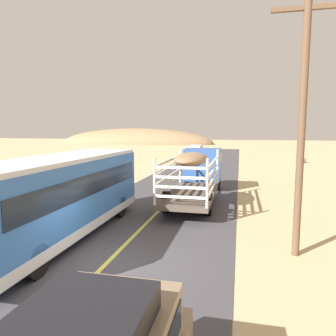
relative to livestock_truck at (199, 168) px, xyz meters
name	(u,v)px	position (x,y,z in m)	size (l,w,h in m)	color
ground_plane	(105,265)	(-1.53, -11.05, -1.79)	(240.00, 240.00, 0.00)	tan
road_surface	(105,265)	(-1.53, -11.05, -1.78)	(8.00, 120.00, 0.02)	#423F44
road_centre_line	(105,265)	(-1.53, -11.05, -1.77)	(0.16, 117.60, 0.00)	#D8CC4C
livestock_truck	(199,168)	(0.00, 0.00, 0.00)	(2.53, 9.70, 3.02)	#3359A5
bus	(62,195)	(-4.20, -9.06, -0.04)	(2.54, 10.00, 3.21)	#3872C6
car_far	(196,151)	(-3.80, 25.97, -0.70)	(1.90, 4.62, 1.93)	silver
power_pole_near	(302,119)	(4.47, -8.85, 2.82)	(2.20, 0.24, 8.63)	brown
boulder_near_shoulder	(303,160)	(10.52, 22.85, -1.46)	(0.67, 0.95, 0.67)	#756656
boulder_mid_field	(85,158)	(-17.27, 17.68, -1.21)	(1.16, 1.36, 1.16)	gray
distant_hill	(135,144)	(-27.62, 68.40, -1.79)	(46.49, 16.57, 9.12)	#957553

